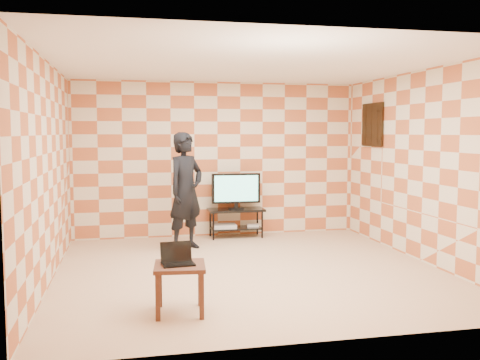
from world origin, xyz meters
The scene contains 14 objects.
floor centered at (0.00, 0.00, 0.00)m, with size 5.00×5.00×0.00m, color tan.
wall_back centered at (0.00, 2.50, 1.35)m, with size 5.00×0.02×2.70m, color beige.
wall_front centered at (0.00, -2.50, 1.35)m, with size 5.00×0.02×2.70m, color beige.
wall_left centered at (-2.50, 0.00, 1.35)m, with size 0.02×5.00×2.70m, color beige.
wall_right centered at (2.50, 0.00, 1.35)m, with size 0.02×5.00×2.70m, color beige.
ceiling centered at (0.00, 0.00, 2.70)m, with size 5.00×5.00×0.02m, color white.
wall_art centered at (2.47, 1.55, 1.95)m, with size 0.04×0.72×0.72m.
tv_stand centered at (0.28, 2.23, 0.37)m, with size 0.97×0.44×0.50m.
tv centered at (0.28, 2.23, 0.84)m, with size 0.85×0.17×0.62m.
dvd_player centered at (0.07, 2.21, 0.21)m, with size 0.39×0.28×0.07m, color #B5B5B7.
game_console centered at (0.58, 2.25, 0.20)m, with size 0.20×0.15×0.05m, color silver.
side_table centered at (-1.07, -1.49, 0.41)m, with size 0.56×0.56×0.50m.
laptop centered at (-1.09, -1.46, 0.55)m, with size 0.34×0.28×0.21m.
person centered at (-0.68, 1.48, 0.91)m, with size 0.67×0.44×1.83m, color black.
Camera 1 is at (-1.57, -6.77, 1.82)m, focal length 40.00 mm.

